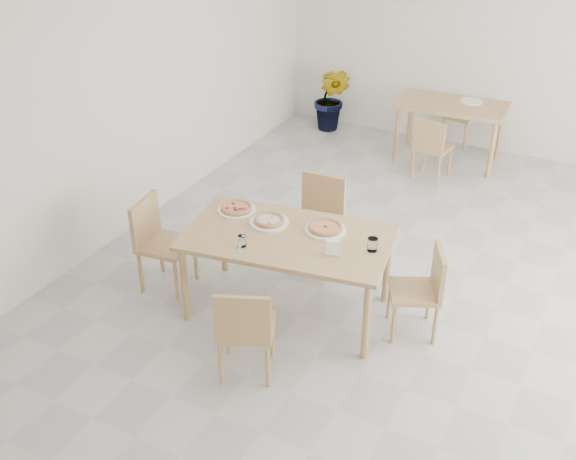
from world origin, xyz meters
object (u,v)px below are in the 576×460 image
at_px(pizza_margherita, 325,227).
at_px(plate_empty, 472,101).
at_px(napkin_holder, 333,248).
at_px(plate_mushroom, 269,222).
at_px(main_table, 288,243).
at_px(chair_back_s, 431,145).
at_px(plate_margherita, 325,230).
at_px(potted_plant, 332,99).
at_px(chair_east, 424,286).
at_px(second_table, 452,111).
at_px(chair_back_n, 464,110).
at_px(pizza_mushroom, 269,220).
at_px(chair_north, 318,215).
at_px(chair_west, 158,237).
at_px(tumbler_a, 372,245).
at_px(chair_south, 245,327).
at_px(plate_pepperoni, 237,210).
at_px(tumbler_b, 242,241).
at_px(pizza_pepperoni, 237,208).

height_order(pizza_margherita, plate_empty, pizza_margherita).
height_order(napkin_holder, plate_empty, napkin_holder).
bearing_deg(plate_mushroom, main_table, -24.38).
bearing_deg(chair_back_s, plate_margherita, 95.47).
bearing_deg(chair_back_s, plate_empty, -98.27).
bearing_deg(potted_plant, chair_back_s, -28.79).
height_order(chair_east, chair_back_s, chair_east).
bearing_deg(second_table, plate_empty, 38.49).
xyz_separation_m(plate_margherita, chair_back_n, (0.09, 4.20, -0.31)).
bearing_deg(pizza_mushroom, pizza_margherita, 12.95).
relative_size(chair_north, plate_margherita, 2.56).
height_order(chair_west, plate_mushroom, chair_west).
height_order(tumbler_a, chair_back_s, tumbler_a).
xyz_separation_m(chair_back_s, chair_back_n, (0.04, 1.35, -0.00)).
distance_m(pizza_mushroom, chair_back_n, 4.36).
height_order(chair_back_s, potted_plant, potted_plant).
xyz_separation_m(pizza_margherita, pizza_mushroom, (-0.47, -0.11, 0.00)).
xyz_separation_m(tumbler_a, chair_back_s, (-0.40, 2.97, -0.35)).
bearing_deg(chair_back_s, potted_plant, -22.25).
xyz_separation_m(main_table, chair_south, (0.11, -0.89, -0.20)).
bearing_deg(main_table, chair_back_n, 76.80).
height_order(plate_pepperoni, potted_plant, potted_plant).
bearing_deg(tumbler_b, main_table, 51.62).
bearing_deg(pizza_pepperoni, plate_empty, 73.60).
distance_m(main_table, chair_west, 1.24).
bearing_deg(pizza_margherita, plate_mushroom, -167.05).
height_order(napkin_holder, chair_back_s, napkin_holder).
xyz_separation_m(plate_mushroom, pizza_pepperoni, (-0.36, 0.06, 0.02)).
distance_m(pizza_margherita, second_table, 3.53).
bearing_deg(potted_plant, plate_margherita, -66.56).
distance_m(plate_margherita, pizza_mushroom, 0.48).
xyz_separation_m(plate_margherita, chair_back_s, (0.05, 2.86, -0.31)).
relative_size(plate_margherita, plate_empty, 1.24).
xyz_separation_m(pizza_pepperoni, second_table, (0.91, 3.57, -0.13)).
height_order(chair_east, tumbler_b, tumbler_b).
bearing_deg(pizza_pepperoni, chair_south, -56.48).
bearing_deg(chair_west, pizza_margherita, -81.44).
xyz_separation_m(chair_west, pizza_margherita, (1.45, 0.39, 0.29)).
height_order(chair_north, potted_plant, potted_plant).
bearing_deg(chair_east, chair_back_s, 170.40).
bearing_deg(tumbler_a, chair_west, -171.53).
bearing_deg(plate_margherita, tumbler_a, -13.69).
height_order(main_table, chair_back_n, chair_back_n).
bearing_deg(tumbler_b, plate_margherita, 47.30).
bearing_deg(chair_north, chair_back_s, 78.13).
height_order(plate_margherita, plate_empty, same).
distance_m(main_table, plate_mushroom, 0.27).
xyz_separation_m(plate_pepperoni, plate_empty, (1.10, 3.74, 0.00)).
bearing_deg(main_table, tumbler_a, -0.63).
distance_m(plate_mushroom, pizza_pepperoni, 0.36).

